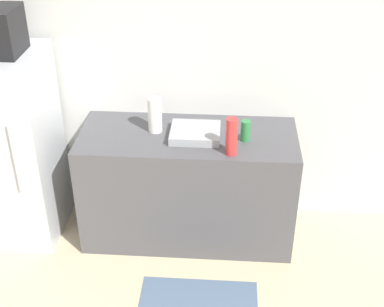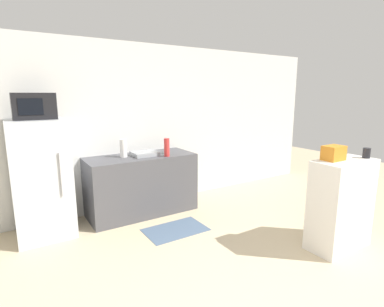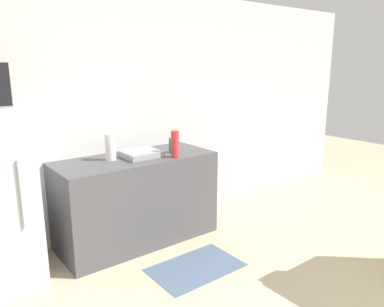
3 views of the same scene
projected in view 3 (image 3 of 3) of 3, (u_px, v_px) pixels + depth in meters
wall_back at (105, 115)px, 3.90m from camera, size 8.00×0.06×2.60m
counter at (137, 199)px, 3.89m from camera, size 1.62×0.68×0.90m
sink_basin at (141, 154)px, 3.80m from camera, size 0.36×0.32×0.06m
bottle_tall at (175, 144)px, 3.75m from camera, size 0.08×0.08×0.27m
bottle_short at (172, 145)px, 3.98m from camera, size 0.07×0.07×0.16m
paper_towel_roll at (110, 147)px, 3.64m from camera, size 0.10×0.10×0.27m
kitchen_rug at (196, 267)px, 3.44m from camera, size 0.83×0.53×0.01m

